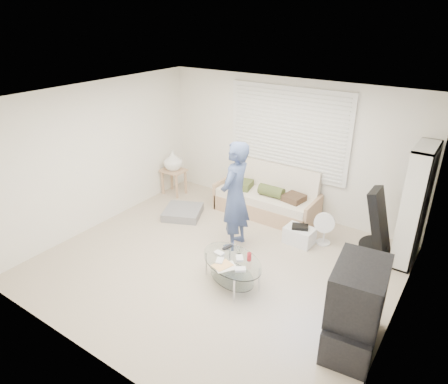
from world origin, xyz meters
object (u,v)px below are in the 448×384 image
Objects in this scene: futon_sofa at (267,199)px; coffee_table at (232,264)px; tv_unit at (356,308)px; bookshelf at (414,206)px.

futon_sofa is 2.23m from coffee_table.
futon_sofa is 3.32m from tv_unit.
coffee_table is at bearing 174.62° from tv_unit.
futon_sofa is at bearing 105.92° from coffee_table.
tv_unit is (-0.13, -2.18, -0.41)m from bookshelf.
futon_sofa reaches higher than coffee_table.
tv_unit is (2.37, -2.31, 0.21)m from futon_sofa.
bookshelf is at bearing -3.02° from futon_sofa.
bookshelf is (2.49, -0.13, 0.62)m from futon_sofa.
bookshelf is 2.82m from coffee_table.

